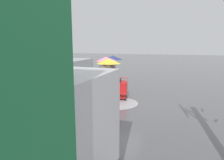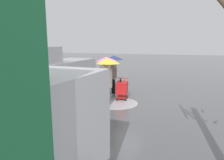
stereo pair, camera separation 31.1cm
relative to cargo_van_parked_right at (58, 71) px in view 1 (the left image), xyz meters
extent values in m
plane|color=#5B5B5E|center=(-3.66, 0.44, -1.18)|extent=(90.00, 90.00, 0.00)
cylinder|color=#ADAFB5|center=(-3.88, 1.08, -1.18)|extent=(2.05, 2.05, 0.01)
cylinder|color=silver|center=(-2.31, 4.78, -1.18)|extent=(2.16, 2.16, 0.01)
cylinder|color=#ADAFB5|center=(-1.67, 3.82, -1.18)|extent=(2.50, 2.50, 0.01)
cube|color=#B7BABF|center=(0.00, -0.26, -0.12)|extent=(2.01, 5.22, 1.40)
cube|color=#B7BABF|center=(-0.02, 1.64, 1.00)|extent=(1.85, 1.42, 0.84)
cube|color=black|center=(-0.02, 2.36, 0.20)|extent=(1.66, 0.08, 0.63)
cube|color=#232326|center=(-0.02, 2.40, -0.86)|extent=(1.96, 0.18, 0.24)
cylinder|color=black|center=(-0.99, 1.34, -0.82)|extent=(0.25, 0.72, 0.72)
cylinder|color=black|center=(0.97, 1.36, -0.82)|extent=(0.25, 0.72, 0.72)
cylinder|color=black|center=(-0.96, -1.88, -0.82)|extent=(0.25, 0.72, 0.72)
cylinder|color=black|center=(1.00, -1.86, -0.82)|extent=(0.25, 0.72, 0.72)
cube|color=silver|center=(-4.43, 7.03, 0.20)|extent=(2.24, 1.85, 1.80)
cube|color=black|center=(-4.46, 6.11, 0.52)|extent=(1.98, 0.10, 0.81)
cube|color=red|center=(-3.93, 0.35, -0.58)|extent=(0.65, 0.84, 0.56)
cube|color=red|center=(-3.93, 0.35, -1.04)|extent=(0.59, 0.76, 0.04)
cylinder|color=red|center=(-3.85, -0.06, -0.18)|extent=(0.58, 0.14, 0.04)
sphere|color=black|center=(-4.19, 0.61, -1.13)|extent=(0.10, 0.10, 0.10)
sphere|color=black|center=(-3.78, 0.69, -1.13)|extent=(0.10, 0.10, 0.10)
sphere|color=black|center=(-4.08, 0.02, -1.13)|extent=(0.10, 0.10, 0.10)
sphere|color=black|center=(-3.67, 0.09, -1.13)|extent=(0.10, 0.10, 0.10)
cylinder|color=black|center=(-3.87, 0.47, -0.48)|extent=(0.12, 0.29, 0.69)
cube|color=#515156|center=(-2.85, 0.15, -0.96)|extent=(0.61, 0.70, 0.03)
cylinder|color=#515156|center=(-2.99, -0.19, -0.41)|extent=(0.04, 0.04, 1.10)
cylinder|color=#515156|center=(-2.57, -0.09, -0.41)|extent=(0.04, 0.04, 1.10)
cylinder|color=black|center=(-3.01, -0.20, -1.08)|extent=(0.10, 0.21, 0.20)
cylinder|color=black|center=(-2.55, -0.08, -1.08)|extent=(0.10, 0.21, 0.20)
cube|color=tan|center=(-2.85, 0.15, -0.80)|extent=(0.51, 0.54, 0.31)
cube|color=tan|center=(-2.85, 0.15, -0.46)|extent=(0.50, 0.53, 0.37)
cube|color=tan|center=(-2.85, 0.15, -0.08)|extent=(0.50, 0.61, 0.39)
cylinder|color=black|center=(-3.65, 1.74, -0.77)|extent=(0.18, 0.18, 0.82)
cylinder|color=black|center=(-3.66, 1.54, -0.77)|extent=(0.18, 0.18, 0.82)
cube|color=#B2A899|center=(-3.65, 1.64, 0.06)|extent=(0.32, 0.46, 0.84)
sphere|color=beige|center=(-3.65, 1.64, 0.60)|extent=(0.22, 0.22, 0.22)
cylinder|color=#B2A899|center=(-3.63, 1.90, 0.01)|extent=(0.10, 0.10, 0.55)
cylinder|color=#B2A899|center=(-3.65, 1.46, 0.28)|extent=(0.31, 0.13, 0.50)
cylinder|color=#333338|center=(-3.66, 1.54, 0.44)|extent=(0.02, 0.02, 0.86)
cone|color=yellow|center=(-3.66, 1.54, 0.82)|extent=(1.04, 1.04, 0.22)
sphere|color=#333338|center=(-3.66, 1.54, 0.95)|extent=(0.04, 0.04, 0.04)
cylinder|color=black|center=(-3.03, -0.77, -0.77)|extent=(0.18, 0.18, 0.82)
cylinder|color=black|center=(-3.14, -0.60, -0.77)|extent=(0.18, 0.18, 0.82)
cube|color=slate|center=(-3.09, -0.68, 0.06)|extent=(0.47, 0.52, 0.84)
sphere|color=brown|center=(-3.09, -0.68, 0.60)|extent=(0.22, 0.22, 0.22)
cylinder|color=slate|center=(-2.95, -0.90, 0.01)|extent=(0.10, 0.10, 0.55)
cylinder|color=slate|center=(-3.20, -0.54, 0.28)|extent=(0.31, 0.25, 0.50)
cylinder|color=#333338|center=(-3.14, -0.60, 0.44)|extent=(0.02, 0.02, 0.86)
cone|color=navy|center=(-3.14, -0.60, 0.82)|extent=(1.04, 1.04, 0.22)
sphere|color=#333338|center=(-3.14, -0.60, 0.95)|extent=(0.04, 0.04, 0.04)
cylinder|color=black|center=(-2.98, 0.54, -0.77)|extent=(0.18, 0.18, 0.82)
cylinder|color=black|center=(-3.14, 0.43, -0.77)|extent=(0.18, 0.18, 0.82)
cube|color=slate|center=(-3.06, 0.49, 0.06)|extent=(0.52, 0.48, 0.84)
sphere|color=tan|center=(-3.06, 0.49, 0.60)|extent=(0.22, 0.22, 0.22)
cylinder|color=slate|center=(-2.84, 0.63, 0.01)|extent=(0.10, 0.10, 0.55)
cylinder|color=slate|center=(-3.20, 0.37, 0.28)|extent=(0.25, 0.31, 0.50)
cylinder|color=#333338|center=(-3.14, 0.43, 0.44)|extent=(0.02, 0.02, 0.86)
cone|color=#E0668E|center=(-3.14, 0.43, 0.82)|extent=(1.04, 1.04, 0.22)
sphere|color=#333338|center=(-3.14, 0.43, 0.95)|extent=(0.04, 0.04, 0.04)
camera|label=1|loc=(-6.60, 9.66, 1.55)|focal=31.90mm
camera|label=2|loc=(-6.89, 9.56, 1.55)|focal=31.90mm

